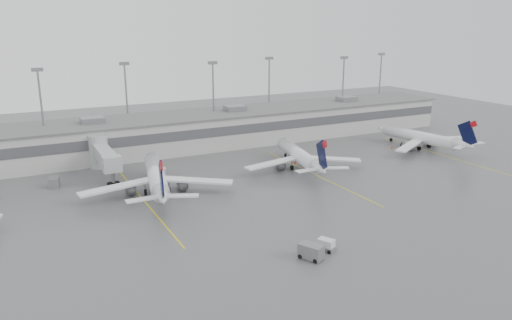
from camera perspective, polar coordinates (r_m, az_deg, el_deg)
name	(u,v)px	position (r m, az deg, el deg)	size (l,w,h in m)	color
ground	(308,236)	(73.73, 6.02, -8.58)	(260.00, 260.00, 0.00)	#545456
terminal	(179,132)	(122.76, -8.78, 3.21)	(152.00, 17.00, 9.45)	#ACACA7
light_masts	(170,96)	(126.79, -9.76, 7.17)	(142.40, 8.00, 20.60)	gray
jet_bridge_right	(102,154)	(106.46, -17.15, 0.62)	(4.00, 17.20, 7.00)	#989B9D
stand_markings	(239,188)	(93.30, -2.01, -3.23)	(105.25, 40.00, 0.01)	#D8C70C
jet_mid_left	(156,177)	(91.42, -11.31, -1.91)	(26.73, 30.27, 9.90)	white
jet_mid_right	(300,156)	(105.01, 5.08, 0.50)	(24.86, 28.15, 9.22)	white
jet_far_right	(423,137)	(127.83, 18.57, 2.45)	(24.96, 28.15, 9.14)	white
baggage_tug	(326,246)	(69.34, 8.00, -9.70)	(2.50, 2.95, 1.62)	silver
baggage_cart	(311,251)	(66.62, 6.31, -10.34)	(3.02, 3.62, 2.03)	slate
gse_uld_b	(159,173)	(101.16, -11.00, -1.46)	(2.63, 1.75, 1.86)	silver
gse_uld_c	(299,156)	(112.91, 4.88, 0.49)	(2.26, 1.51, 1.60)	silver
gse_loader	(54,182)	(101.13, -22.08, -2.36)	(1.84, 2.94, 1.84)	slate
cone_b	(155,183)	(96.71, -11.52, -2.64)	(0.46, 0.46, 0.72)	red
cone_c	(295,162)	(109.55, 4.48, -0.21)	(0.45, 0.45, 0.71)	red
cone_d	(392,146)	(127.23, 15.29, 1.51)	(0.44, 0.44, 0.71)	red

